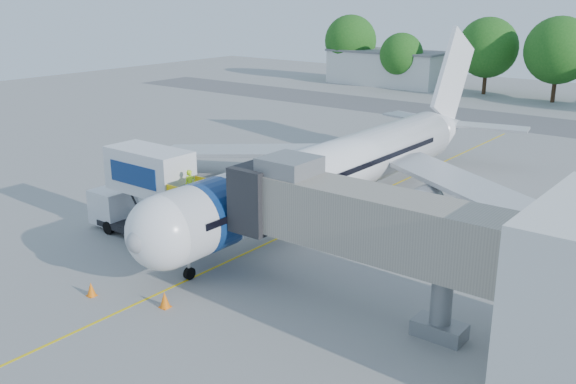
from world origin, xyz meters
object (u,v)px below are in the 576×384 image
Objects in this scene: aircraft at (339,168)px; ground_tug at (68,322)px; jet_bridge at (352,218)px; catering_hiloader at (144,193)px.

ground_tug is (0.17, -20.72, -2.23)m from aircraft.
catering_hiloader is at bearing -179.99° from jet_bridge.
ground_tug is (6.44, -9.59, -2.04)m from catering_hiloader.
jet_bridge is at bearing 0.01° from catering_hiloader.
catering_hiloader is (-14.26, -0.00, -1.58)m from jet_bridge.
ground_tug is at bearing -89.52° from aircraft.
jet_bridge reaches higher than ground_tug.
aircraft reaches higher than jet_bridge.
aircraft is 20.84m from ground_tug.
jet_bridge is 1.64× the size of catering_hiloader.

